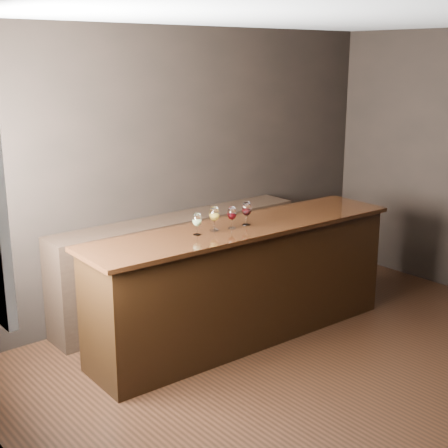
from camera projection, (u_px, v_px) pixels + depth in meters
ground at (351, 379)px, 5.01m from camera, size 5.00×5.00×0.00m
room_shell at (331, 157)px, 4.48m from camera, size 5.02×4.52×2.81m
bar_counter at (244, 284)px, 5.63m from camera, size 2.97×0.73×1.03m
bar_top at (244, 227)px, 5.49m from camera, size 3.07×0.80×0.04m
back_bar_shelf at (180, 264)px, 6.26m from camera, size 2.73×0.40×0.98m
glass_white at (197, 221)px, 5.16m from camera, size 0.08×0.08×0.18m
glass_amber at (214, 215)px, 5.28m from camera, size 0.09×0.09×0.21m
glass_red_a at (232, 214)px, 5.36m from camera, size 0.08×0.08×0.19m
glass_red_b at (247, 210)px, 5.46m from camera, size 0.09×0.09×0.20m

